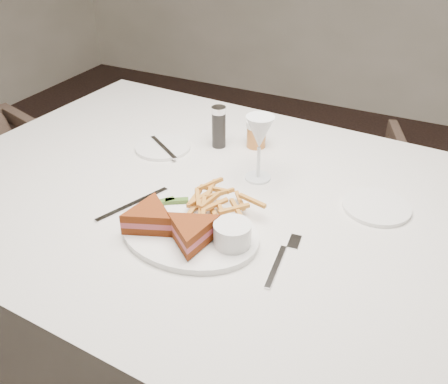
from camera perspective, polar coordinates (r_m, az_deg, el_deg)
name	(u,v)px	position (r m, az deg, el deg)	size (l,w,h in m)	color
table	(232,309)	(1.46, 0.90, -13.20)	(1.58, 1.06, 0.75)	silver
chair_far	(330,193)	(2.14, 12.02, -0.08)	(0.58, 0.54, 0.59)	#48372C
table_setting	(215,197)	(1.16, -1.09, -0.59)	(0.78, 0.67, 0.18)	white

